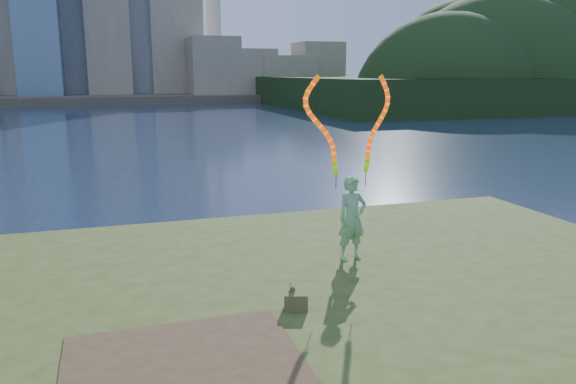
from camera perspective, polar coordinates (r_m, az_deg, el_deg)
name	(u,v)px	position (r m, az deg, el deg)	size (l,w,h in m)	color
ground	(276,311)	(11.50, -1.23, -11.97)	(320.00, 320.00, 0.00)	#19263F
grassy_knoll	(317,348)	(9.39, 2.93, -15.51)	(20.00, 18.00, 0.80)	#3A491A
dirt_patch	(186,371)	(7.92, -10.33, -17.41)	(3.20, 3.00, 0.02)	#47331E
far_shore	(123,96)	(105.19, -16.44, 9.37)	(320.00, 40.00, 1.20)	#484334
wooded_hill	(539,103)	(94.00, 24.16, 8.28)	(78.00, 50.00, 63.00)	black
woman_with_ribbons	(352,195)	(11.72, 6.53, -0.27)	(2.10, 0.51, 4.15)	#1A7727
canvas_bag	(296,300)	(9.54, 0.79, -10.93)	(0.45, 0.51, 0.37)	#494B25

